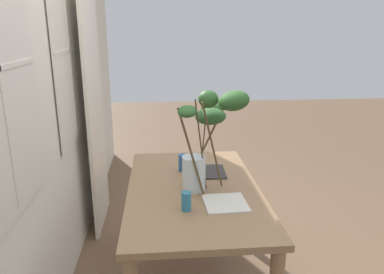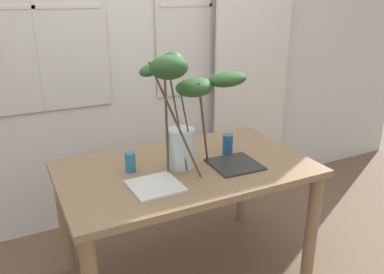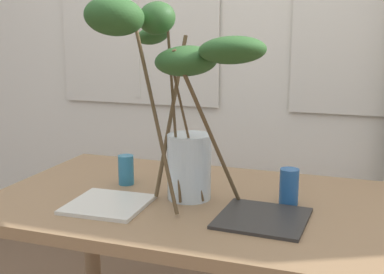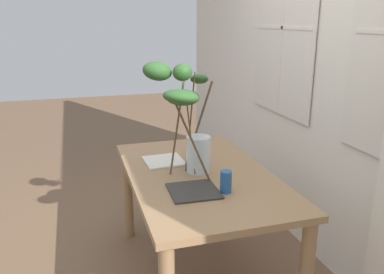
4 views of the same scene
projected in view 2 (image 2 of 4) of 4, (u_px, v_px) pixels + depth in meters
The scene contains 9 objects.
ground at pixel (187, 272), 2.60m from camera, with size 14.00×14.00×0.00m, color brown.
back_wall_with_windows at pixel (129, 45), 2.94m from camera, with size 5.98×0.14×2.75m.
curtain_sheer_side at pixel (253, 67), 3.31m from camera, with size 0.72×0.03×2.32m, color silver.
dining_table at pixel (186, 183), 2.37m from camera, with size 1.49×0.90×0.78m.
vase_with_branches at pixel (187, 105), 2.10m from camera, with size 0.64×0.49×0.72m.
drinking_glass_blue_left at pixel (130, 162), 2.24m from camera, with size 0.06×0.06×0.12m, color teal.
drinking_glass_blue_right at pixel (228, 144), 2.49m from camera, with size 0.07×0.07×0.13m, color #235693.
plate_square_left at pixel (155, 186), 2.07m from camera, with size 0.26×0.26×0.01m, color silver.
plate_square_right at pixel (235, 164), 2.34m from camera, with size 0.28×0.28×0.01m, color #2D2B28.
Camera 2 is at (-0.92, -1.92, 1.74)m, focal length 36.45 mm.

